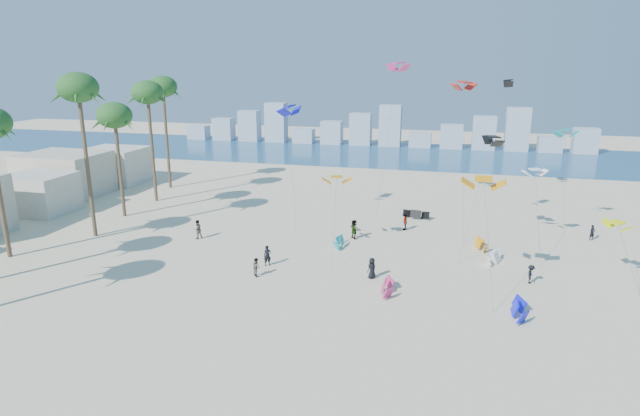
# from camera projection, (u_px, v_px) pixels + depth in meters

# --- Properties ---
(ground) EXTENTS (220.00, 220.00, 0.00)m
(ground) POSITION_uv_depth(u_px,v_px,m) (213.00, 339.00, 33.45)
(ground) COLOR beige
(ground) RESTS_ON ground
(ocean) EXTENTS (220.00, 220.00, 0.00)m
(ocean) POSITION_uv_depth(u_px,v_px,m) (376.00, 153.00, 100.72)
(ocean) COLOR navy
(ocean) RESTS_ON ground
(kitesurfer_near) EXTENTS (0.78, 0.70, 1.79)m
(kitesurfer_near) POSITION_uv_depth(u_px,v_px,m) (267.00, 256.00, 45.19)
(kitesurfer_near) COLOR black
(kitesurfer_near) RESTS_ON ground
(kitesurfer_mid) EXTENTS (0.95, 0.95, 1.56)m
(kitesurfer_mid) POSITION_uv_depth(u_px,v_px,m) (256.00, 267.00, 43.03)
(kitesurfer_mid) COLOR gray
(kitesurfer_mid) RESTS_ON ground
(kitesurfers_far) EXTENTS (38.74, 15.46, 1.92)m
(kitesurfers_far) POSITION_uv_depth(u_px,v_px,m) (362.00, 239.00, 49.58)
(kitesurfers_far) COLOR black
(kitesurfers_far) RESTS_ON ground
(grounded_kites) EXTENTS (15.43, 24.28, 1.01)m
(grounded_kites) POSITION_uv_depth(u_px,v_px,m) (440.00, 257.00, 46.02)
(grounded_kites) COLOR #CB2D70
(grounded_kites) RESTS_ON ground
(flying_kites) EXTENTS (32.52, 33.67, 17.49)m
(flying_kites) POSITION_uv_depth(u_px,v_px,m) (440.00, 115.00, 51.26)
(flying_kites) COLOR orange
(flying_kites) RESTS_ON ground
(palm_row) EXTENTS (7.91, 44.80, 16.07)m
(palm_row) POSITION_uv_depth(u_px,v_px,m) (66.00, 110.00, 50.39)
(palm_row) COLOR brown
(palm_row) RESTS_ON ground
(beachfront_buildings) EXTENTS (11.50, 43.00, 6.00)m
(beachfront_buildings) POSITION_uv_depth(u_px,v_px,m) (19.00, 191.00, 60.09)
(beachfront_buildings) COLOR beige
(beachfront_buildings) RESTS_ON ground
(distant_skyline) EXTENTS (85.00, 3.00, 8.40)m
(distant_skyline) POSITION_uv_depth(u_px,v_px,m) (378.00, 131.00, 109.51)
(distant_skyline) COLOR #9EADBF
(distant_skyline) RESTS_ON ground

